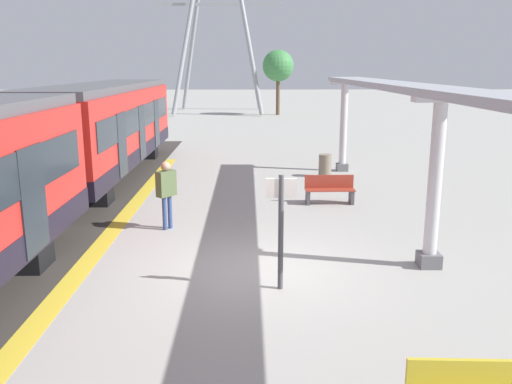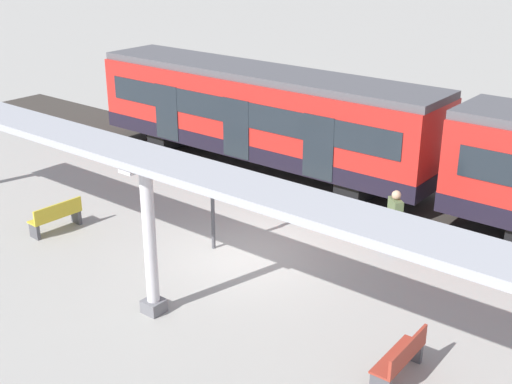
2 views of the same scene
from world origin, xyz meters
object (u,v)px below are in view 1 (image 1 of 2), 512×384
canopy_pillar_second (435,183)px  trash_bin (325,166)px  train_far_carriage (107,128)px  passenger_waiting_near_edge (166,187)px  platform_info_sign (281,221)px  bench_near_end (329,189)px  canopy_pillar_third (344,126)px

canopy_pillar_second → trash_bin: canopy_pillar_second is taller
train_far_carriage → passenger_waiting_near_edge: (3.20, -6.83, -0.73)m
canopy_pillar_second → platform_info_sign: bearing=-161.1°
bench_near_end → trash_bin: (0.44, 4.04, -0.01)m
canopy_pillar_second → passenger_waiting_near_edge: bearing=154.8°
train_far_carriage → bench_near_end: size_ratio=8.73×
canopy_pillar_second → canopy_pillar_third: (0.00, 10.57, 0.00)m
canopy_pillar_second → passenger_waiting_near_edge: canopy_pillar_second is taller
bench_near_end → platform_info_sign: 6.78m
train_far_carriage → canopy_pillar_second: bearing=-46.6°
bench_near_end → passenger_waiting_near_edge: 5.30m
bench_near_end → passenger_waiting_near_edge: (-4.57, -2.60, 0.66)m
canopy_pillar_third → passenger_waiting_near_edge: 9.79m
trash_bin → platform_info_sign: platform_info_sign is taller
canopy_pillar_second → passenger_waiting_near_edge: (-5.86, 2.76, -0.69)m
canopy_pillar_second → bench_near_end: (-1.29, 5.36, -1.35)m
trash_bin → passenger_waiting_near_edge: size_ratio=0.48×
platform_info_sign → passenger_waiting_near_edge: size_ratio=1.24×
train_far_carriage → canopy_pillar_third: canopy_pillar_third is taller
bench_near_end → passenger_waiting_near_edge: passenger_waiting_near_edge is taller
bench_near_end → platform_info_sign: size_ratio=0.69×
canopy_pillar_third → train_far_carriage: bearing=-173.8°
canopy_pillar_third → platform_info_sign: 12.10m
train_far_carriage → canopy_pillar_third: 9.12m
passenger_waiting_near_edge → train_far_carriage: bearing=115.1°
train_far_carriage → passenger_waiting_near_edge: train_far_carriage is taller
passenger_waiting_near_edge → canopy_pillar_third: bearing=53.1°
canopy_pillar_third → bench_near_end: 5.54m
trash_bin → canopy_pillar_third: bearing=53.7°
bench_near_end → trash_bin: bench_near_end is taller
train_far_carriage → platform_info_sign: bearing=-61.2°
train_far_carriage → canopy_pillar_second: size_ratio=3.73×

